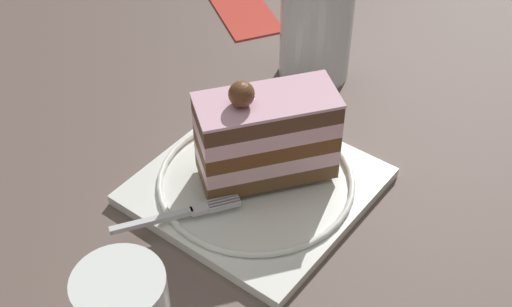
{
  "coord_description": "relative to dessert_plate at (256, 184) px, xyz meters",
  "views": [
    {
      "loc": [
        0.36,
        0.26,
        0.47
      ],
      "look_at": [
        -0.01,
        -0.01,
        0.05
      ],
      "focal_mm": 49.63,
      "sensor_mm": 36.0,
      "label": 1
    }
  ],
  "objects": [
    {
      "name": "ground_plane",
      "position": [
        0.01,
        0.01,
        -0.01
      ],
      "size": [
        2.4,
        2.4,
        0.0
      ],
      "primitive_type": "plane",
      "color": "brown"
    },
    {
      "name": "cake_slice",
      "position": [
        -0.01,
        0.0,
        0.05
      ],
      "size": [
        0.13,
        0.12,
        0.11
      ],
      "color": "brown",
      "rests_on": "dessert_plate"
    },
    {
      "name": "drink_glass_far",
      "position": [
        -0.19,
        -0.06,
        0.04
      ],
      "size": [
        0.08,
        0.08,
        0.12
      ],
      "color": "silver",
      "rests_on": "ground_plane"
    },
    {
      "name": "folded_napkin",
      "position": [
        -0.24,
        -0.2,
        -0.01
      ],
      "size": [
        0.12,
        0.13,
        0.0
      ],
      "primitive_type": "cube",
      "rotation": [
        0.0,
        0.0,
        1.0
      ],
      "color": "#BA372C",
      "rests_on": "ground_plane"
    },
    {
      "name": "dessert_plate",
      "position": [
        0.0,
        0.0,
        0.0
      ],
      "size": [
        0.19,
        0.19,
        0.02
      ],
      "color": "white",
      "rests_on": "ground_plane"
    },
    {
      "name": "fork",
      "position": [
        0.08,
        -0.02,
        0.01
      ],
      "size": [
        0.1,
        0.07,
        0.0
      ],
      "color": "silver",
      "rests_on": "dessert_plate"
    }
  ]
}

